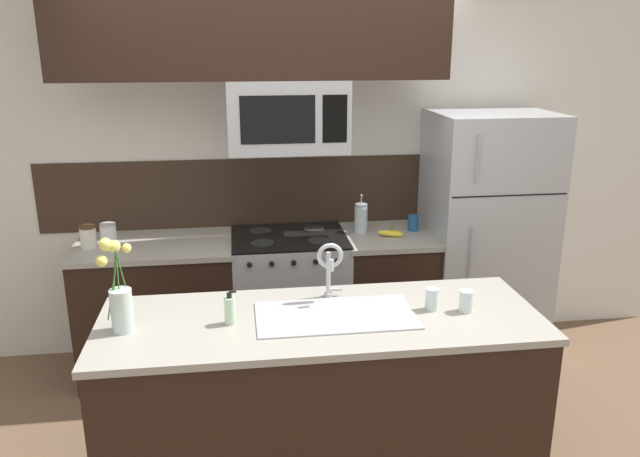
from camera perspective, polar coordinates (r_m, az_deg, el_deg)
The scene contains 21 objects.
ground_plane at distance 3.76m, azimuth -1.36°, elevation -18.51°, with size 10.00×10.00×0.00m, color brown.
rear_partition at distance 4.45m, azimuth 0.50°, elevation 5.57°, with size 5.20×0.10×2.60m, color silver.
splash_band at distance 4.40m, azimuth -3.27°, elevation 3.40°, with size 3.34×0.01×0.48m, color #332319.
back_counter_left at distance 4.34m, azimuth -14.48°, elevation -7.03°, with size 1.03×0.65×0.91m.
back_counter_right at distance 4.42m, azimuth 6.05°, elevation -6.09°, with size 0.62×0.65×0.91m.
stove_range at distance 4.31m, azimuth -2.76°, elevation -6.54°, with size 0.76×0.64×0.93m.
microwave at distance 3.96m, azimuth -3.00°, elevation 10.26°, with size 0.74×0.40×0.45m.
upper_cabinet_band at distance 3.89m, azimuth -6.19°, elevation 17.78°, with size 2.35×0.34×0.60m, color black.
refrigerator at distance 4.51m, azimuth 14.71°, elevation -0.64°, with size 0.79×0.74×1.72m.
storage_jar_tall at distance 4.20m, azimuth -20.43°, elevation -0.71°, with size 0.10×0.10×0.14m.
storage_jar_medium at distance 4.19m, azimuth -18.78°, elevation -0.55°, with size 0.10×0.10×0.15m.
banana_bunch at distance 4.20m, azimuth 6.51°, elevation -0.42°, with size 0.19×0.12×0.07m.
french_press at distance 4.25m, azimuth 3.76°, elevation 0.95°, with size 0.09×0.09×0.27m.
coffee_tin at distance 4.34m, azimuth 8.53°, elevation 0.52°, with size 0.08×0.08×0.11m, color #1E5184.
island_counter at distance 3.22m, azimuth 0.11°, elevation -15.42°, with size 2.11×0.76×0.91m.
kitchen_sink at distance 3.04m, azimuth 1.43°, elevation -9.17°, with size 0.76×0.40×0.16m.
sink_faucet at distance 3.11m, azimuth 0.89°, elevation -3.16°, with size 0.14×0.14×0.31m.
dish_soap_bottle at distance 2.93m, azimuth -8.24°, elevation -7.39°, with size 0.06×0.05×0.16m.
drinking_glass at distance 3.10m, azimuth 10.19°, elevation -6.37°, with size 0.06×0.06×0.11m.
spare_glass at distance 3.12m, azimuth 13.22°, elevation -6.48°, with size 0.07×0.07×0.11m.
flower_vase at distance 2.95m, azimuth -17.83°, elevation -6.34°, with size 0.14×0.13×0.44m.
Camera 1 is at (-0.33, -3.04, 2.18)m, focal length 35.00 mm.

